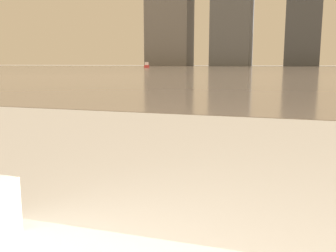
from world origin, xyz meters
name	(u,v)px	position (x,y,z in m)	size (l,w,h in m)	color
harbor_water	(284,69)	(0.00, 62.00, 0.01)	(180.00, 110.00, 0.01)	gray
harbor_boat_2	(147,66)	(-27.13, 72.67, 0.41)	(2.08, 3.23, 1.15)	maroon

